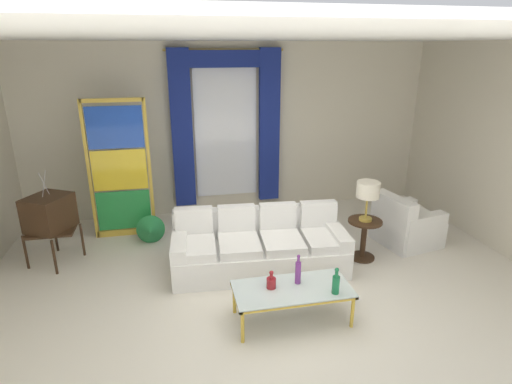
{
  "coord_description": "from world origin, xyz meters",
  "views": [
    {
      "loc": [
        -1.11,
        -4.3,
        2.92
      ],
      "look_at": [
        -0.0,
        0.9,
        1.05
      ],
      "focal_mm": 29.21,
      "sensor_mm": 36.0,
      "label": 1
    }
  ],
  "objects_px": {
    "peacock_figurine": "(150,231)",
    "round_side_table": "(364,236)",
    "armchair_white": "(405,226)",
    "bottle_amber_squat": "(298,272)",
    "coffee_table": "(292,291)",
    "bottle_blue_decanter": "(271,282)",
    "bottle_crystal_tall": "(336,283)",
    "table_lamp_brass": "(368,191)",
    "vintage_tv": "(49,215)",
    "stained_glass_divider": "(120,173)",
    "couch_white_long": "(259,247)"
  },
  "relations": [
    {
      "from": "peacock_figurine",
      "to": "round_side_table",
      "type": "xyz_separation_m",
      "value": [
        3.01,
        -1.11,
        0.14
      ]
    },
    {
      "from": "armchair_white",
      "to": "round_side_table",
      "type": "height_order",
      "value": "armchair_white"
    },
    {
      "from": "armchair_white",
      "to": "peacock_figurine",
      "type": "relative_size",
      "value": 1.6
    },
    {
      "from": "armchair_white",
      "to": "bottle_amber_squat",
      "type": "bearing_deg",
      "value": -146.99
    },
    {
      "from": "coffee_table",
      "to": "bottle_blue_decanter",
      "type": "height_order",
      "value": "bottle_blue_decanter"
    },
    {
      "from": "bottle_crystal_tall",
      "to": "armchair_white",
      "type": "xyz_separation_m",
      "value": [
        1.85,
        1.69,
        -0.24
      ]
    },
    {
      "from": "bottle_amber_squat",
      "to": "table_lamp_brass",
      "type": "bearing_deg",
      "value": 39.25
    },
    {
      "from": "bottle_crystal_tall",
      "to": "armchair_white",
      "type": "height_order",
      "value": "armchair_white"
    },
    {
      "from": "bottle_blue_decanter",
      "to": "bottle_amber_squat",
      "type": "distance_m",
      "value": 0.32
    },
    {
      "from": "armchair_white",
      "to": "peacock_figurine",
      "type": "distance_m",
      "value": 3.94
    },
    {
      "from": "coffee_table",
      "to": "bottle_crystal_tall",
      "type": "relative_size",
      "value": 4.24
    },
    {
      "from": "coffee_table",
      "to": "bottle_blue_decanter",
      "type": "bearing_deg",
      "value": 167.24
    },
    {
      "from": "round_side_table",
      "to": "vintage_tv",
      "type": "bearing_deg",
      "value": 169.34
    },
    {
      "from": "table_lamp_brass",
      "to": "stained_glass_divider",
      "type": "bearing_deg",
      "value": 155.73
    },
    {
      "from": "stained_glass_divider",
      "to": "round_side_table",
      "type": "height_order",
      "value": "stained_glass_divider"
    },
    {
      "from": "stained_glass_divider",
      "to": "bottle_amber_squat",
      "type": "bearing_deg",
      "value": -51.67
    },
    {
      "from": "coffee_table",
      "to": "vintage_tv",
      "type": "distance_m",
      "value": 3.53
    },
    {
      "from": "vintage_tv",
      "to": "table_lamp_brass",
      "type": "bearing_deg",
      "value": -10.66
    },
    {
      "from": "couch_white_long",
      "to": "peacock_figurine",
      "type": "relative_size",
      "value": 3.99
    },
    {
      "from": "armchair_white",
      "to": "table_lamp_brass",
      "type": "bearing_deg",
      "value": -158.91
    },
    {
      "from": "couch_white_long",
      "to": "round_side_table",
      "type": "height_order",
      "value": "couch_white_long"
    },
    {
      "from": "vintage_tv",
      "to": "round_side_table",
      "type": "height_order",
      "value": "vintage_tv"
    },
    {
      "from": "bottle_crystal_tall",
      "to": "peacock_figurine",
      "type": "distance_m",
      "value": 3.2
    },
    {
      "from": "bottle_crystal_tall",
      "to": "armchair_white",
      "type": "distance_m",
      "value": 2.52
    },
    {
      "from": "peacock_figurine",
      "to": "bottle_amber_squat",
      "type": "bearing_deg",
      "value": -52.66
    },
    {
      "from": "round_side_table",
      "to": "peacock_figurine",
      "type": "bearing_deg",
      "value": 159.81
    },
    {
      "from": "coffee_table",
      "to": "round_side_table",
      "type": "distance_m",
      "value": 1.84
    },
    {
      "from": "couch_white_long",
      "to": "round_side_table",
      "type": "distance_m",
      "value": 1.52
    },
    {
      "from": "coffee_table",
      "to": "table_lamp_brass",
      "type": "relative_size",
      "value": 2.27
    },
    {
      "from": "couch_white_long",
      "to": "stained_glass_divider",
      "type": "bearing_deg",
      "value": 142.25
    },
    {
      "from": "round_side_table",
      "to": "stained_glass_divider",
      "type": "bearing_deg",
      "value": 155.73
    },
    {
      "from": "vintage_tv",
      "to": "round_side_table",
      "type": "distance_m",
      "value": 4.41
    },
    {
      "from": "bottle_amber_squat",
      "to": "table_lamp_brass",
      "type": "height_order",
      "value": "table_lamp_brass"
    },
    {
      "from": "bottle_blue_decanter",
      "to": "stained_glass_divider",
      "type": "relative_size",
      "value": 0.1
    },
    {
      "from": "bottle_blue_decanter",
      "to": "round_side_table",
      "type": "distance_m",
      "value": 2.0
    },
    {
      "from": "bottle_amber_squat",
      "to": "round_side_table",
      "type": "distance_m",
      "value": 1.73
    },
    {
      "from": "bottle_crystal_tall",
      "to": "stained_glass_divider",
      "type": "xyz_separation_m",
      "value": [
        -2.41,
        2.91,
        0.53
      ]
    },
    {
      "from": "bottle_crystal_tall",
      "to": "table_lamp_brass",
      "type": "distance_m",
      "value": 1.77
    },
    {
      "from": "stained_glass_divider",
      "to": "table_lamp_brass",
      "type": "distance_m",
      "value": 3.74
    },
    {
      "from": "coffee_table",
      "to": "bottle_amber_squat",
      "type": "xyz_separation_m",
      "value": [
        0.09,
        0.08,
        0.18
      ]
    },
    {
      "from": "bottle_amber_squat",
      "to": "armchair_white",
      "type": "xyz_separation_m",
      "value": [
        2.18,
        1.42,
        -0.27
      ]
    },
    {
      "from": "round_side_table",
      "to": "table_lamp_brass",
      "type": "relative_size",
      "value": 1.04
    },
    {
      "from": "bottle_blue_decanter",
      "to": "bottle_amber_squat",
      "type": "height_order",
      "value": "bottle_amber_squat"
    },
    {
      "from": "armchair_white",
      "to": "round_side_table",
      "type": "distance_m",
      "value": 0.91
    },
    {
      "from": "coffee_table",
      "to": "table_lamp_brass",
      "type": "height_order",
      "value": "table_lamp_brass"
    },
    {
      "from": "armchair_white",
      "to": "bottle_crystal_tall",
      "type": "bearing_deg",
      "value": -137.45
    },
    {
      "from": "couch_white_long",
      "to": "armchair_white",
      "type": "xyz_separation_m",
      "value": [
        2.37,
        0.25,
        -0.02
      ]
    },
    {
      "from": "bottle_amber_squat",
      "to": "round_side_table",
      "type": "bearing_deg",
      "value": 39.25
    },
    {
      "from": "coffee_table",
      "to": "vintage_tv",
      "type": "xyz_separation_m",
      "value": [
        -2.9,
        1.99,
        0.35
      ]
    },
    {
      "from": "stained_glass_divider",
      "to": "round_side_table",
      "type": "relative_size",
      "value": 3.7
    }
  ]
}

